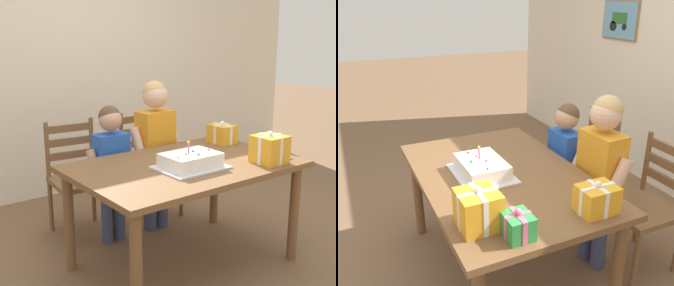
% 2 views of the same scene
% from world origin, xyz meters
% --- Properties ---
extents(ground_plane, '(20.00, 20.00, 0.00)m').
position_xyz_m(ground_plane, '(0.00, 0.00, 0.00)').
color(ground_plane, brown).
extents(back_wall, '(6.40, 0.11, 2.60)m').
position_xyz_m(back_wall, '(-0.00, 1.95, 1.30)').
color(back_wall, silver).
rests_on(back_wall, ground).
extents(dining_table, '(1.51, 0.99, 0.75)m').
position_xyz_m(dining_table, '(0.00, 0.00, 0.66)').
color(dining_table, brown).
rests_on(dining_table, ground).
extents(birthday_cake, '(0.44, 0.34, 0.19)m').
position_xyz_m(birthday_cake, '(-0.04, -0.11, 0.80)').
color(birthday_cake, silver).
rests_on(birthday_cake, dining_table).
extents(gift_box_red_large, '(0.16, 0.21, 0.18)m').
position_xyz_m(gift_box_red_large, '(0.61, 0.27, 0.82)').
color(gift_box_red_large, gold).
rests_on(gift_box_red_large, dining_table).
extents(gift_box_beside_cake, '(0.21, 0.20, 0.22)m').
position_xyz_m(gift_box_beside_cake, '(0.47, -0.33, 0.84)').
color(gift_box_beside_cake, gold).
rests_on(gift_box_beside_cake, dining_table).
extents(gift_box_corner_small, '(0.15, 0.13, 0.15)m').
position_xyz_m(gift_box_corner_small, '(0.63, -0.20, 0.81)').
color(gift_box_corner_small, '#2D8E42').
rests_on(gift_box_corner_small, dining_table).
extents(chair_left, '(0.46, 0.46, 0.92)m').
position_xyz_m(chair_left, '(-0.35, 0.93, 0.47)').
color(chair_left, brown).
rests_on(chair_left, ground).
extents(chair_right, '(0.42, 0.42, 0.92)m').
position_xyz_m(chair_right, '(0.35, 0.93, 0.47)').
color(chair_right, brown).
rests_on(chair_right, ground).
extents(child_older, '(0.45, 0.26, 1.24)m').
position_xyz_m(child_older, '(0.20, 0.62, 0.75)').
color(child_older, '#38426B').
rests_on(child_older, ground).
extents(child_younger, '(0.39, 0.22, 1.08)m').
position_xyz_m(child_younger, '(-0.21, 0.62, 0.66)').
color(child_younger, '#38426B').
rests_on(child_younger, ground).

